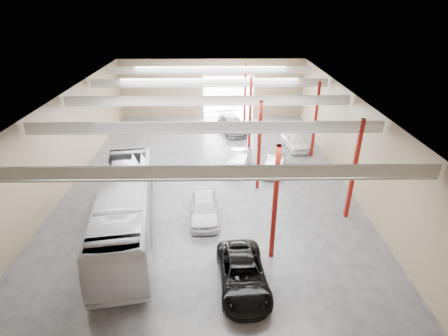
{
  "coord_description": "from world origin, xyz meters",
  "views": [
    {
      "loc": [
        0.81,
        -25.92,
        13.66
      ],
      "look_at": [
        1.17,
        -2.87,
        2.2
      ],
      "focal_mm": 28.0,
      "sensor_mm": 36.0,
      "label": 1
    }
  ],
  "objects_px": {
    "car_row_a": "(204,207)",
    "car_right_near": "(275,165)",
    "coach_bus": "(125,208)",
    "black_sedan": "(243,275)",
    "car_right_far": "(295,141)",
    "car_row_c": "(232,124)",
    "car_row_b": "(238,161)"
  },
  "relations": [
    {
      "from": "car_row_a",
      "to": "car_right_near",
      "type": "distance_m",
      "value": 8.88
    },
    {
      "from": "coach_bus",
      "to": "black_sedan",
      "type": "distance_m",
      "value": 8.53
    },
    {
      "from": "car_row_a",
      "to": "black_sedan",
      "type": "bearing_deg",
      "value": -73.52
    },
    {
      "from": "car_right_near",
      "to": "coach_bus",
      "type": "bearing_deg",
      "value": -124.17
    },
    {
      "from": "coach_bus",
      "to": "car_right_near",
      "type": "distance_m",
      "value": 13.51
    },
    {
      "from": "coach_bus",
      "to": "car_right_far",
      "type": "height_order",
      "value": "coach_bus"
    },
    {
      "from": "black_sedan",
      "to": "car_row_a",
      "type": "bearing_deg",
      "value": 104.83
    },
    {
      "from": "coach_bus",
      "to": "black_sedan",
      "type": "xyz_separation_m",
      "value": [
        7.02,
        -4.73,
        -1.07
      ]
    },
    {
      "from": "car_row_a",
      "to": "car_row_c",
      "type": "bearing_deg",
      "value": 78.92
    },
    {
      "from": "car_right_near",
      "to": "car_right_far",
      "type": "height_order",
      "value": "car_right_far"
    },
    {
      "from": "car_right_far",
      "to": "car_row_c",
      "type": "bearing_deg",
      "value": 133.69
    },
    {
      "from": "car_row_b",
      "to": "car_right_near",
      "type": "xyz_separation_m",
      "value": [
        3.07,
        -0.76,
        -0.06
      ]
    },
    {
      "from": "car_right_far",
      "to": "coach_bus",
      "type": "bearing_deg",
      "value": -142.3
    },
    {
      "from": "car_row_c",
      "to": "black_sedan",
      "type": "bearing_deg",
      "value": -104.86
    },
    {
      "from": "black_sedan",
      "to": "car_row_c",
      "type": "bearing_deg",
      "value": 84.96
    },
    {
      "from": "car_row_a",
      "to": "car_row_b",
      "type": "distance_m",
      "value": 7.97
    },
    {
      "from": "car_row_b",
      "to": "car_right_far",
      "type": "relative_size",
      "value": 1.02
    },
    {
      "from": "black_sedan",
      "to": "car_row_a",
      "type": "xyz_separation_m",
      "value": [
        -2.2,
        6.3,
        0.08
      ]
    },
    {
      "from": "black_sedan",
      "to": "car_row_b",
      "type": "height_order",
      "value": "car_row_b"
    },
    {
      "from": "coach_bus",
      "to": "car_row_b",
      "type": "relative_size",
      "value": 2.84
    },
    {
      "from": "black_sedan",
      "to": "car_row_b",
      "type": "bearing_deg",
      "value": 83.48
    },
    {
      "from": "car_row_c",
      "to": "coach_bus",
      "type": "bearing_deg",
      "value": -125.84
    },
    {
      "from": "car_row_a",
      "to": "car_right_near",
      "type": "relative_size",
      "value": 1.14
    },
    {
      "from": "coach_bus",
      "to": "car_row_b",
      "type": "xyz_separation_m",
      "value": [
        7.52,
        9.08,
        -1.05
      ]
    },
    {
      "from": "car_row_a",
      "to": "car_row_c",
      "type": "distance_m",
      "value": 16.95
    },
    {
      "from": "car_row_b",
      "to": "car_row_c",
      "type": "bearing_deg",
      "value": 106.89
    },
    {
      "from": "car_row_a",
      "to": "car_row_c",
      "type": "height_order",
      "value": "car_row_c"
    },
    {
      "from": "black_sedan",
      "to": "car_row_c",
      "type": "xyz_separation_m",
      "value": [
        0.25,
        23.08,
        0.1
      ]
    },
    {
      "from": "car_row_a",
      "to": "car_row_b",
      "type": "height_order",
      "value": "car_row_a"
    },
    {
      "from": "car_right_far",
      "to": "black_sedan",
      "type": "bearing_deg",
      "value": -116.78
    },
    {
      "from": "car_row_c",
      "to": "car_right_far",
      "type": "distance_m",
      "value": 7.75
    },
    {
      "from": "car_row_c",
      "to": "car_right_far",
      "type": "relative_size",
      "value": 1.28
    }
  ]
}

